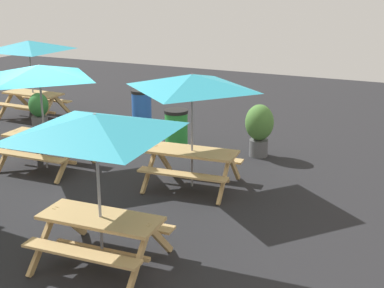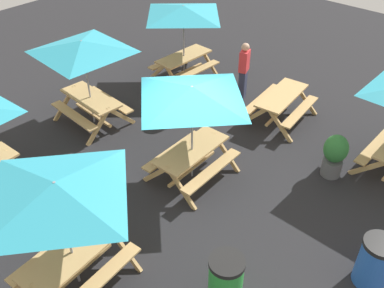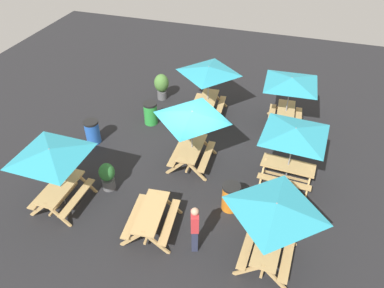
{
  "view_description": "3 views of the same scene",
  "coord_description": "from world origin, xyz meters",
  "px_view_note": "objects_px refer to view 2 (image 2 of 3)",
  "views": [
    {
      "loc": [
        -7.38,
        8.91,
        4.1
      ],
      "look_at": [
        -3.14,
        -0.27,
        0.9
      ],
      "focal_mm": 50.0,
      "sensor_mm": 36.0,
      "label": 1
    },
    {
      "loc": [
        -5.26,
        -4.75,
        6.36
      ],
      "look_at": [
        0.24,
        0.1,
        0.9
      ],
      "focal_mm": 40.0,
      "sensor_mm": 36.0,
      "label": 2
    },
    {
      "loc": [
        10.33,
        3.34,
        9.13
      ],
      "look_at": [
        0.24,
        0.1,
        0.9
      ],
      "focal_mm": 35.0,
      "sensor_mm": 36.0,
      "label": 3
    }
  ],
  "objects_px": {
    "picnic_table_5": "(83,53)",
    "trash_bin_blue": "(375,262)",
    "person_standing": "(244,70)",
    "picnic_table_2": "(192,100)",
    "potted_plant_0": "(335,154)",
    "trash_bin_green": "(226,280)",
    "picnic_table_1": "(58,198)",
    "picnic_table_6": "(281,101)",
    "trash_bin_orange": "(183,100)",
    "picnic_table_0": "(183,16)"
  },
  "relations": [
    {
      "from": "picnic_table_5",
      "to": "potted_plant_0",
      "type": "distance_m",
      "value": 6.31
    },
    {
      "from": "trash_bin_orange",
      "to": "trash_bin_blue",
      "type": "height_order",
      "value": "same"
    },
    {
      "from": "picnic_table_1",
      "to": "picnic_table_2",
      "type": "distance_m",
      "value": 3.41
    },
    {
      "from": "person_standing",
      "to": "picnic_table_5",
      "type": "bearing_deg",
      "value": -49.76
    },
    {
      "from": "picnic_table_5",
      "to": "trash_bin_blue",
      "type": "height_order",
      "value": "picnic_table_5"
    },
    {
      "from": "trash_bin_green",
      "to": "potted_plant_0",
      "type": "distance_m",
      "value": 4.11
    },
    {
      "from": "picnic_table_0",
      "to": "picnic_table_2",
      "type": "bearing_deg",
      "value": -132.89
    },
    {
      "from": "trash_bin_green",
      "to": "potted_plant_0",
      "type": "height_order",
      "value": "potted_plant_0"
    },
    {
      "from": "picnic_table_2",
      "to": "trash_bin_orange",
      "type": "bearing_deg",
      "value": 45.01
    },
    {
      "from": "picnic_table_6",
      "to": "person_standing",
      "type": "bearing_deg",
      "value": 72.79
    },
    {
      "from": "picnic_table_2",
      "to": "picnic_table_5",
      "type": "height_order",
      "value": "same"
    },
    {
      "from": "trash_bin_green",
      "to": "potted_plant_0",
      "type": "relative_size",
      "value": 0.93
    },
    {
      "from": "picnic_table_5",
      "to": "person_standing",
      "type": "xyz_separation_m",
      "value": [
        3.67,
        -2.19,
        -1.1
      ]
    },
    {
      "from": "picnic_table_6",
      "to": "potted_plant_0",
      "type": "distance_m",
      "value": 2.41
    },
    {
      "from": "picnic_table_5",
      "to": "trash_bin_blue",
      "type": "xyz_separation_m",
      "value": [
        0.02,
        -7.56,
        -1.49
      ]
    },
    {
      "from": "picnic_table_1",
      "to": "person_standing",
      "type": "distance_m",
      "value": 7.25
    },
    {
      "from": "picnic_table_1",
      "to": "potted_plant_0",
      "type": "height_order",
      "value": "picnic_table_1"
    },
    {
      "from": "picnic_table_2",
      "to": "potted_plant_0",
      "type": "distance_m",
      "value": 3.44
    },
    {
      "from": "picnic_table_2",
      "to": "picnic_table_6",
      "type": "xyz_separation_m",
      "value": [
        3.31,
        -0.21,
        -1.43
      ]
    },
    {
      "from": "trash_bin_green",
      "to": "trash_bin_orange",
      "type": "height_order",
      "value": "same"
    },
    {
      "from": "picnic_table_6",
      "to": "trash_bin_green",
      "type": "bearing_deg",
      "value": -162.78
    },
    {
      "from": "picnic_table_5",
      "to": "picnic_table_1",
      "type": "bearing_deg",
      "value": 142.59
    },
    {
      "from": "picnic_table_2",
      "to": "potted_plant_0",
      "type": "bearing_deg",
      "value": -49.28
    },
    {
      "from": "trash_bin_blue",
      "to": "picnic_table_5",
      "type": "bearing_deg",
      "value": 90.16
    },
    {
      "from": "trash_bin_green",
      "to": "trash_bin_blue",
      "type": "height_order",
      "value": "same"
    },
    {
      "from": "picnic_table_5",
      "to": "person_standing",
      "type": "distance_m",
      "value": 4.42
    },
    {
      "from": "picnic_table_1",
      "to": "picnic_table_6",
      "type": "bearing_deg",
      "value": -3.48
    },
    {
      "from": "trash_bin_blue",
      "to": "person_standing",
      "type": "relative_size",
      "value": 0.59
    },
    {
      "from": "picnic_table_0",
      "to": "trash_bin_orange",
      "type": "distance_m",
      "value": 2.62
    },
    {
      "from": "trash_bin_blue",
      "to": "picnic_table_1",
      "type": "bearing_deg",
      "value": 131.5
    },
    {
      "from": "trash_bin_blue",
      "to": "potted_plant_0",
      "type": "xyz_separation_m",
      "value": [
        2.18,
        1.82,
        0.08
      ]
    },
    {
      "from": "picnic_table_0",
      "to": "trash_bin_green",
      "type": "xyz_separation_m",
      "value": [
        -5.34,
        -5.76,
        -1.49
      ]
    },
    {
      "from": "picnic_table_6",
      "to": "potted_plant_0",
      "type": "relative_size",
      "value": 1.83
    },
    {
      "from": "picnic_table_1",
      "to": "picnic_table_5",
      "type": "bearing_deg",
      "value": 44.07
    },
    {
      "from": "picnic_table_2",
      "to": "picnic_table_5",
      "type": "xyz_separation_m",
      "value": [
        -0.08,
        3.43,
        0.0
      ]
    },
    {
      "from": "trash_bin_orange",
      "to": "person_standing",
      "type": "xyz_separation_m",
      "value": [
        1.85,
        -0.62,
        0.39
      ]
    },
    {
      "from": "picnic_table_5",
      "to": "picnic_table_6",
      "type": "xyz_separation_m",
      "value": [
        3.38,
        -3.64,
        -1.43
      ]
    },
    {
      "from": "picnic_table_0",
      "to": "potted_plant_0",
      "type": "xyz_separation_m",
      "value": [
        -1.23,
        -5.6,
        -1.42
      ]
    },
    {
      "from": "potted_plant_0",
      "to": "person_standing",
      "type": "bearing_deg",
      "value": 67.43
    },
    {
      "from": "picnic_table_6",
      "to": "trash_bin_green",
      "type": "xyz_separation_m",
      "value": [
        -5.3,
        -2.26,
        -0.07
      ]
    },
    {
      "from": "picnic_table_0",
      "to": "trash_bin_green",
      "type": "distance_m",
      "value": 7.99
    },
    {
      "from": "picnic_table_1",
      "to": "trash_bin_orange",
      "type": "relative_size",
      "value": 2.38
    },
    {
      "from": "picnic_table_2",
      "to": "picnic_table_0",
      "type": "bearing_deg",
      "value": 42.63
    },
    {
      "from": "picnic_table_5",
      "to": "potted_plant_0",
      "type": "relative_size",
      "value": 2.67
    },
    {
      "from": "picnic_table_0",
      "to": "trash_bin_green",
      "type": "bearing_deg",
      "value": -130.14
    },
    {
      "from": "trash_bin_orange",
      "to": "trash_bin_blue",
      "type": "distance_m",
      "value": 6.26
    },
    {
      "from": "picnic_table_1",
      "to": "trash_bin_orange",
      "type": "distance_m",
      "value": 5.79
    },
    {
      "from": "potted_plant_0",
      "to": "picnic_table_6",
      "type": "bearing_deg",
      "value": 60.56
    },
    {
      "from": "picnic_table_2",
      "to": "person_standing",
      "type": "relative_size",
      "value": 1.4
    },
    {
      "from": "trash_bin_green",
      "to": "trash_bin_orange",
      "type": "bearing_deg",
      "value": 49.25
    }
  ]
}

